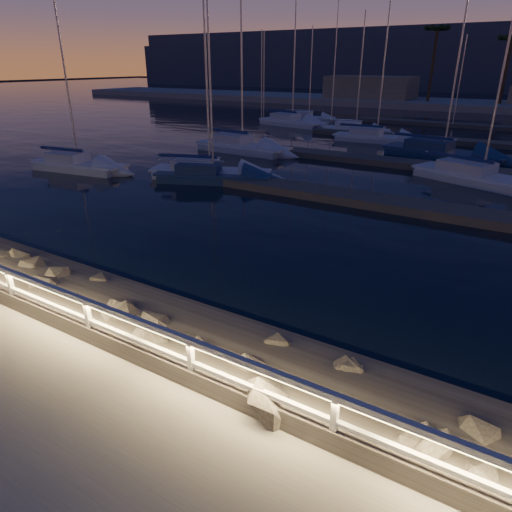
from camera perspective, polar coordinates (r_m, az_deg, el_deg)
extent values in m
plane|color=#9E988F|center=(12.12, -22.86, -8.15)|extent=(400.00, 400.00, 0.00)
cube|color=#615B53|center=(13.02, -17.38, -6.61)|extent=(240.00, 3.45, 1.29)
plane|color=black|center=(86.30, 27.14, 16.30)|extent=(320.00, 320.00, 0.00)
plane|color=black|center=(12.74, -22.02, -12.80)|extent=(400.00, 400.00, 0.00)
cube|color=white|center=(13.46, -28.24, -3.59)|extent=(0.11, 0.11, 1.00)
cube|color=white|center=(11.14, -20.18, -7.55)|extent=(0.11, 0.11, 1.00)
cube|color=white|center=(9.23, -8.11, -13.06)|extent=(0.11, 0.11, 1.00)
cube|color=white|center=(8.02, 9.73, -19.74)|extent=(0.11, 0.11, 1.00)
cube|color=white|center=(11.66, -23.61, -3.92)|extent=(44.00, 0.12, 0.12)
cube|color=white|center=(11.88, -23.23, -6.08)|extent=(44.00, 0.09, 0.09)
cube|color=#FFDC72|center=(11.69, -23.62, -4.31)|extent=(44.00, 0.04, 0.03)
sphere|color=#615B53|center=(8.25, 24.78, -24.85)|extent=(1.02, 1.02, 1.02)
sphere|color=#615B53|center=(10.44, -7.06, -12.25)|extent=(0.71, 0.71, 0.71)
cube|color=#5E574E|center=(24.21, 9.18, 7.62)|extent=(22.00, 2.00, 0.40)
cube|color=#5E574E|center=(33.44, 16.17, 11.25)|extent=(22.00, 2.00, 0.40)
cube|color=#5E574E|center=(44.95, 20.77, 13.50)|extent=(22.00, 2.00, 0.40)
cube|color=#5E574E|center=(56.66, 23.53, 14.79)|extent=(22.00, 2.00, 0.40)
cube|color=#9E988F|center=(80.32, 26.67, 16.34)|extent=(160.00, 14.00, 1.20)
cube|color=gray|center=(84.14, 14.12, 19.56)|extent=(14.00, 8.00, 4.00)
cylinder|color=#463520|center=(79.42, 21.21, 21.40)|extent=(0.44, 0.44, 10.50)
cylinder|color=#463520|center=(78.90, 28.77, 19.66)|extent=(0.44, 0.44, 9.00)
cube|color=#343B50|center=(161.10, 7.26, 22.86)|extent=(120.00, 25.00, 18.00)
cube|color=silver|center=(32.42, -21.19, 10.17)|extent=(6.49, 2.99, 0.53)
cube|color=silver|center=(32.35, -21.28, 10.75)|extent=(6.96, 2.76, 0.14)
cube|color=silver|center=(32.90, -22.47, 11.37)|extent=(2.64, 1.91, 0.63)
cylinder|color=#ADADB2|center=(31.80, -22.78, 20.48)|extent=(0.12, 0.12, 10.85)
cylinder|color=#ADADB2|center=(33.13, -23.14, 12.19)|extent=(3.88, 0.66, 0.08)
cube|color=silver|center=(28.39, -5.73, 9.95)|extent=(7.07, 4.33, 0.52)
cube|color=silver|center=(28.31, -5.76, 10.61)|extent=(7.49, 4.20, 0.14)
cube|color=silver|center=(28.55, -7.59, 11.31)|extent=(3.02, 2.45, 0.62)
cylinder|color=#ADADB2|center=(27.67, -6.28, 22.66)|extent=(0.11, 0.11, 11.64)
cylinder|color=#ADADB2|center=(28.62, -8.54, 12.26)|extent=(3.98, 1.46, 0.08)
cube|color=silver|center=(29.83, 26.32, 8.34)|extent=(7.89, 5.06, 0.54)
cube|color=silver|center=(29.76, 26.44, 8.98)|extent=(8.34, 4.94, 0.15)
cube|color=silver|center=(30.17, 24.82, 10.10)|extent=(3.40, 2.81, 0.64)
cylinder|color=#ADADB2|center=(29.16, 28.86, 21.59)|extent=(0.12, 0.12, 13.02)
cylinder|color=#ADADB2|center=(30.33, 24.12, 11.23)|extent=(4.39, 1.78, 0.08)
cube|color=silver|center=(36.95, -1.68, 13.09)|extent=(7.52, 2.95, 0.63)
cube|color=silver|center=(36.88, -1.69, 13.70)|extent=(8.11, 2.63, 0.17)
cube|color=silver|center=(37.44, -2.98, 14.43)|extent=(2.99, 2.03, 0.74)
cylinder|color=#ADADB2|center=(36.40, -1.81, 23.87)|extent=(0.14, 0.14, 12.80)
cylinder|color=#ADADB2|center=(37.69, -3.63, 15.35)|extent=(4.60, 0.40, 0.09)
cube|color=navy|center=(27.51, -5.31, 9.55)|extent=(6.67, 4.33, 0.49)
cube|color=navy|center=(27.43, -5.34, 10.19)|extent=(7.04, 4.24, 0.13)
cube|color=navy|center=(27.61, -7.16, 10.86)|extent=(2.88, 2.39, 0.58)
cylinder|color=#ADADB2|center=(26.77, -5.81, 21.93)|extent=(0.11, 0.11, 11.00)
cylinder|color=#ADADB2|center=(27.65, -8.09, 11.78)|extent=(3.70, 1.55, 0.07)
cube|color=navy|center=(37.06, 22.32, 11.45)|extent=(8.47, 4.18, 0.58)
cube|color=navy|center=(37.00, 22.41, 12.01)|extent=(9.06, 3.91, 0.16)
cube|color=navy|center=(37.35, 20.88, 12.91)|extent=(3.48, 2.58, 0.69)
cylinder|color=#ADADB2|center=(36.53, 24.22, 23.00)|extent=(0.13, 0.13, 14.07)
cylinder|color=#ADADB2|center=(37.49, 20.19, 13.86)|extent=(4.99, 1.04, 0.08)
cube|color=silver|center=(48.29, 12.34, 14.93)|extent=(6.06, 2.29, 0.51)
cube|color=silver|center=(48.25, 12.38, 15.31)|extent=(6.54, 2.02, 0.14)
cube|color=silver|center=(48.46, 11.44, 15.80)|extent=(2.39, 1.61, 0.60)
cylinder|color=#ADADB2|center=(47.88, 12.95, 21.56)|extent=(0.11, 0.11, 10.36)
cylinder|color=#ADADB2|center=(48.54, 11.01, 16.39)|extent=(3.73, 0.26, 0.07)
cube|color=silver|center=(43.21, 14.81, 13.81)|extent=(7.16, 2.85, 0.55)
cube|color=silver|center=(43.16, 14.86, 14.26)|extent=(7.72, 2.54, 0.15)
cube|color=silver|center=(43.34, 13.62, 14.88)|extent=(2.85, 1.95, 0.65)
cylinder|color=#ADADB2|center=(42.74, 15.76, 22.46)|extent=(0.12, 0.12, 12.17)
cylinder|color=#ADADB2|center=(43.40, 13.04, 15.61)|extent=(4.38, 0.40, 0.08)
cube|color=silver|center=(58.38, 6.62, 16.60)|extent=(5.93, 2.82, 0.48)
cube|color=silver|center=(58.34, 6.63, 16.90)|extent=(6.35, 2.62, 0.13)
cube|color=silver|center=(58.53, 5.87, 17.26)|extent=(2.42, 1.77, 0.57)
cylinder|color=#ADADB2|center=(58.04, 6.88, 21.84)|extent=(0.11, 0.11, 9.88)
cylinder|color=#ADADB2|center=(58.61, 5.50, 17.71)|extent=(3.52, 0.66, 0.07)
cube|color=silver|center=(53.26, 4.57, 16.08)|extent=(8.12, 4.20, 0.60)
cube|color=silver|center=(53.22, 4.58, 16.49)|extent=(8.66, 3.96, 0.16)
cube|color=silver|center=(53.87, 3.68, 17.00)|extent=(3.36, 2.54, 0.71)
cylinder|color=#ADADB2|center=(52.89, 4.83, 23.85)|extent=(0.13, 0.13, 13.44)
cylinder|color=#ADADB2|center=(54.17, 3.25, 17.63)|extent=(4.74, 1.14, 0.09)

